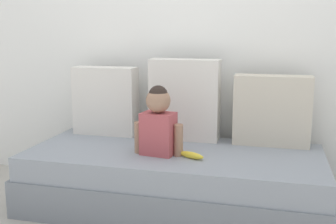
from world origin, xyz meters
TOP-DOWN VIEW (x-y plane):
  - ground_plane at (0.00, 0.00)m, footprint 12.00×12.00m
  - back_wall at (0.00, 0.54)m, footprint 5.11×0.10m
  - couch at (0.00, 0.00)m, footprint 1.91×0.83m
  - throw_pillow_left at (-0.59, 0.31)m, footprint 0.46×0.16m
  - throw_pillow_center at (0.00, 0.31)m, footprint 0.48×0.16m
  - throw_pillow_right at (0.59, 0.31)m, footprint 0.50×0.16m
  - toddler at (-0.07, -0.09)m, footprint 0.31×0.17m
  - banana at (0.14, -0.13)m, footprint 0.17×0.11m

SIDE VIEW (x-z plane):
  - ground_plane at x=0.00m, z-range 0.00..0.00m
  - couch at x=0.00m, z-range 0.00..0.39m
  - banana at x=0.14m, z-range 0.39..0.43m
  - toddler at x=-0.07m, z-range 0.38..0.81m
  - throw_pillow_right at x=0.59m, z-range 0.39..0.85m
  - throw_pillow_left at x=-0.59m, z-range 0.39..0.88m
  - throw_pillow_center at x=0.00m, z-range 0.39..0.95m
  - back_wall at x=0.00m, z-range 0.00..2.28m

